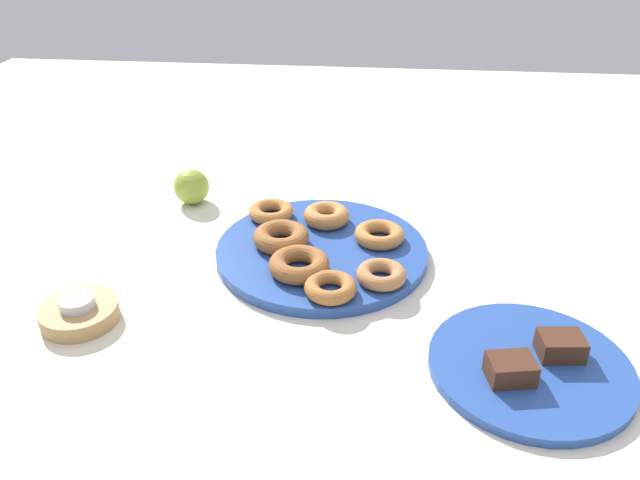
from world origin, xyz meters
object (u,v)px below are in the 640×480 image
at_px(donut_5, 330,287).
at_px(donut_6, 271,212).
at_px(tealight, 77,302).
at_px(cake_plate, 530,367).
at_px(brownie_far, 511,369).
at_px(donut_plate, 322,251).
at_px(donut_3, 379,235).
at_px(donut_1, 299,264).
at_px(apple, 191,186).
at_px(donut_4, 329,216).
at_px(donut_0, 281,236).
at_px(brownie_near, 561,346).
at_px(donut_2, 381,275).
at_px(candle_holder, 79,313).

height_order(donut_5, donut_6, same).
relative_size(donut_5, tealight, 1.57).
height_order(cake_plate, brownie_far, brownie_far).
bearing_deg(donut_6, donut_plate, 136.85).
bearing_deg(donut_6, donut_3, 161.56).
bearing_deg(donut_3, tealight, 29.61).
xyz_separation_m(donut_1, donut_6, (0.07, -0.18, -0.00)).
relative_size(donut_6, apple, 1.18).
height_order(donut_4, apple, apple).
relative_size(donut_4, donut_5, 1.04).
relative_size(donut_plate, cake_plate, 1.36).
height_order(donut_1, donut_4, same).
distance_m(donut_1, cake_plate, 0.37).
distance_m(donut_1, donut_4, 0.17).
relative_size(donut_plate, donut_1, 3.71).
relative_size(donut_3, donut_6, 1.05).
height_order(donut_plate, apple, apple).
bearing_deg(donut_0, donut_5, 124.37).
xyz_separation_m(brownie_near, apple, (0.60, -0.41, 0.01)).
height_order(donut_2, donut_5, same).
distance_m(donut_2, donut_5, 0.08).
relative_size(donut_plate, donut_0, 3.76).
relative_size(donut_1, candle_holder, 0.86).
relative_size(candle_holder, tealight, 2.22).
distance_m(cake_plate, apple, 0.71).
relative_size(donut_plate, brownie_far, 6.28).
height_order(donut_1, donut_6, donut_1).
bearing_deg(cake_plate, donut_4, -49.69).
xyz_separation_m(donut_4, brownie_far, (-0.26, 0.37, -0.00)).
xyz_separation_m(donut_1, brownie_far, (-0.29, 0.21, -0.00)).
relative_size(donut_4, apple, 1.19).
height_order(donut_5, brownie_far, brownie_far).
height_order(donut_5, brownie_near, brownie_near).
distance_m(donut_plate, donut_6, 0.14).
xyz_separation_m(donut_0, donut_5, (-0.09, 0.14, -0.00)).
distance_m(brownie_far, tealight, 0.59).
distance_m(donut_5, cake_plate, 0.29).
xyz_separation_m(brownie_near, tealight, (0.66, -0.03, 0.00)).
bearing_deg(cake_plate, apple, -37.35).
bearing_deg(donut_0, donut_2, 150.22).
bearing_deg(donut_0, donut_6, -70.23).
distance_m(cake_plate, brownie_near, 0.05).
bearing_deg(cake_plate, candle_holder, -4.17).
height_order(donut_4, tealight, donut_4).
distance_m(brownie_near, candle_holder, 0.66).
xyz_separation_m(brownie_far, apple, (0.53, -0.46, 0.01)).
bearing_deg(brownie_near, donut_2, -31.63).
bearing_deg(cake_plate, donut_2, -40.01).
bearing_deg(apple, donut_4, 162.04).
xyz_separation_m(donut_plate, donut_0, (0.07, -0.00, 0.02)).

